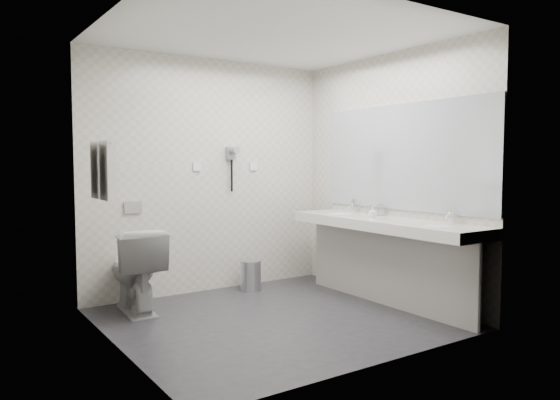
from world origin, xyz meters
TOP-DOWN VIEW (x-y plane):
  - floor at (0.00, 0.00)m, footprint 2.80×2.80m
  - ceiling at (0.00, 0.00)m, footprint 2.80×2.80m
  - wall_back at (0.00, 1.30)m, footprint 2.80×0.00m
  - wall_front at (0.00, -1.30)m, footprint 2.80×0.00m
  - wall_left at (-1.40, 0.00)m, footprint 0.00×2.60m
  - wall_right at (1.40, 0.00)m, footprint 0.00×2.60m
  - vanity_counter at (1.12, -0.20)m, footprint 0.55×2.20m
  - vanity_panel at (1.15, -0.20)m, footprint 0.03×2.15m
  - vanity_post_near at (1.18, -1.24)m, footprint 0.06×0.06m
  - vanity_post_far at (1.18, 0.84)m, footprint 0.06×0.06m
  - mirror at (1.39, -0.20)m, footprint 0.02×2.20m
  - basin_near at (1.12, -0.85)m, footprint 0.40×0.31m
  - basin_far at (1.12, 0.45)m, footprint 0.40×0.31m
  - faucet_near at (1.32, -0.85)m, footprint 0.04×0.04m
  - faucet_far at (1.32, 0.45)m, footprint 0.04×0.04m
  - soap_bottle_a at (1.08, -0.10)m, footprint 0.04×0.04m
  - soap_bottle_b at (1.11, -0.06)m, footprint 0.11×0.11m
  - glass_left at (1.32, 0.04)m, footprint 0.08×0.08m
  - glass_right at (1.27, 0.15)m, footprint 0.07×0.07m
  - toilet at (-0.97, 0.91)m, footprint 0.50×0.81m
  - flush_plate at (-0.85, 1.29)m, footprint 0.18×0.02m
  - pedal_bin at (0.36, 1.03)m, footprint 0.25×0.25m
  - bin_lid at (0.36, 1.03)m, footprint 0.22×0.22m
  - towel_rail at (-1.35, 0.55)m, footprint 0.02×0.62m
  - towel_near at (-1.34, 0.41)m, footprint 0.07×0.24m
  - towel_far at (-1.34, 0.69)m, footprint 0.07×0.24m
  - dryer_cradle at (0.25, 1.27)m, footprint 0.10×0.04m
  - dryer_barrel at (0.25, 1.20)m, footprint 0.08×0.14m
  - dryer_cord at (0.25, 1.26)m, footprint 0.02×0.02m
  - switch_plate_a at (-0.15, 1.29)m, footprint 0.09×0.02m
  - switch_plate_b at (0.55, 1.29)m, footprint 0.09×0.02m

SIDE VIEW (x-z plane):
  - floor at x=0.00m, z-range 0.00..0.00m
  - pedal_bin at x=0.36m, z-range 0.00..0.31m
  - bin_lid at x=0.36m, z-range 0.31..0.33m
  - vanity_panel at x=1.15m, z-range 0.00..0.75m
  - vanity_post_near at x=1.18m, z-range 0.00..0.75m
  - vanity_post_far at x=1.18m, z-range 0.00..0.75m
  - toilet at x=-0.97m, z-range 0.00..0.79m
  - vanity_counter at x=1.12m, z-range 0.75..0.85m
  - basin_near at x=1.12m, z-range 0.81..0.86m
  - basin_far at x=1.12m, z-range 0.81..0.86m
  - soap_bottle_a at x=1.08m, z-range 0.85..0.94m
  - glass_right at x=1.27m, z-range 0.85..0.95m
  - soap_bottle_b at x=1.11m, z-range 0.85..0.96m
  - glass_left at x=1.32m, z-range 0.85..0.97m
  - faucet_near at x=1.32m, z-range 0.85..1.00m
  - faucet_far at x=1.32m, z-range 0.85..1.00m
  - flush_plate at x=-0.85m, z-range 0.89..1.01m
  - wall_back at x=0.00m, z-range -0.15..2.65m
  - wall_front at x=0.00m, z-range -0.15..2.65m
  - wall_left at x=-1.40m, z-range -0.05..2.55m
  - wall_right at x=1.40m, z-range -0.05..2.55m
  - dryer_cord at x=0.25m, z-range 1.07..1.43m
  - towel_near at x=-1.34m, z-range 1.09..1.57m
  - towel_far at x=-1.34m, z-range 1.09..1.57m
  - switch_plate_a at x=-0.15m, z-range 1.31..1.40m
  - switch_plate_b at x=0.55m, z-range 1.31..1.40m
  - mirror at x=1.39m, z-range 0.92..1.98m
  - dryer_cradle at x=0.25m, z-range 1.43..1.57m
  - dryer_barrel at x=0.25m, z-range 1.49..1.57m
  - towel_rail at x=-1.35m, z-range 1.54..1.56m
  - ceiling at x=0.00m, z-range 2.50..2.50m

